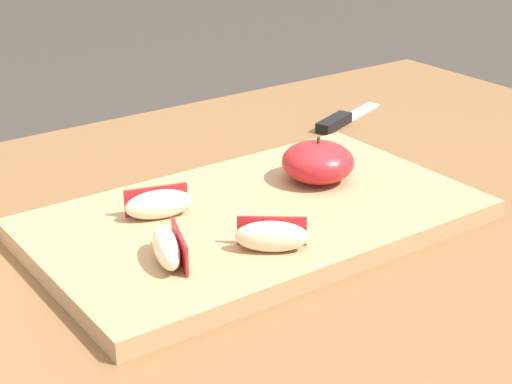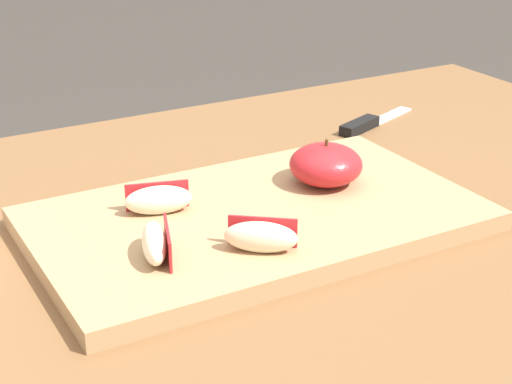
# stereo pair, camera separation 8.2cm
# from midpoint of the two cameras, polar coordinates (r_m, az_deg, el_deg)

# --- Properties ---
(dining_table) EXTENTS (1.21, 0.78, 0.72)m
(dining_table) POSITION_cam_midpoint_polar(r_m,az_deg,el_deg) (0.90, -2.03, -8.19)
(dining_table) COLOR brown
(dining_table) RESTS_ON ground_plane
(cutting_board) EXTENTS (0.45, 0.26, 0.02)m
(cutting_board) POSITION_cam_midpoint_polar(r_m,az_deg,el_deg) (0.83, -2.82, -1.95)
(cutting_board) COLOR #A37F56
(cutting_board) RESTS_ON dining_table
(apple_half_skin_up) EXTENTS (0.08, 0.08, 0.05)m
(apple_half_skin_up) POSITION_cam_midpoint_polar(r_m,az_deg,el_deg) (0.89, 1.73, 2.07)
(apple_half_skin_up) COLOR #B21E23
(apple_half_skin_up) RESTS_ON cutting_board
(apple_wedge_left) EXTENTS (0.07, 0.06, 0.03)m
(apple_wedge_left) POSITION_cam_midpoint_polar(r_m,az_deg,el_deg) (0.74, -2.06, -3.17)
(apple_wedge_left) COLOR beige
(apple_wedge_left) RESTS_ON cutting_board
(apple_wedge_front) EXTENTS (0.04, 0.07, 0.03)m
(apple_wedge_front) POSITION_cam_midpoint_polar(r_m,az_deg,el_deg) (0.73, -9.44, -3.94)
(apple_wedge_front) COLOR beige
(apple_wedge_front) RESTS_ON cutting_board
(apple_wedge_middle) EXTENTS (0.07, 0.04, 0.03)m
(apple_wedge_middle) POSITION_cam_midpoint_polar(r_m,az_deg,el_deg) (0.81, -9.70, -0.90)
(apple_wedge_middle) COLOR beige
(apple_wedge_middle) RESTS_ON cutting_board
(paring_knife) EXTENTS (0.16, 0.08, 0.01)m
(paring_knife) POSITION_cam_midpoint_polar(r_m,az_deg,el_deg) (1.13, 3.76, 4.97)
(paring_knife) COLOR silver
(paring_knife) RESTS_ON dining_table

